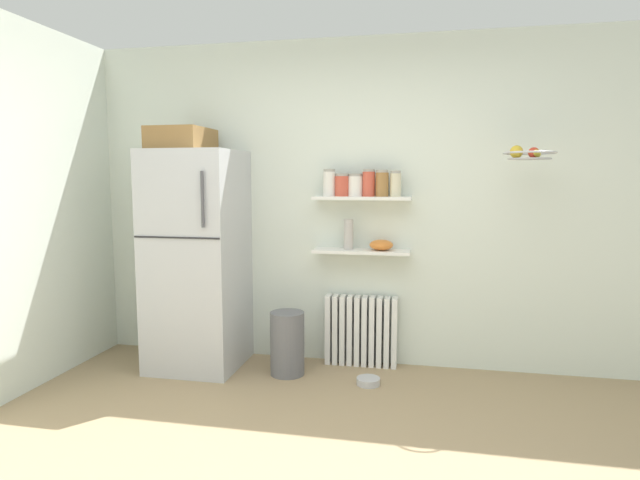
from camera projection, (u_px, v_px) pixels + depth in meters
ground_plane at (321, 452)px, 2.90m from camera, size 7.04×7.04×0.00m
back_wall at (359, 204)px, 4.26m from camera, size 7.04×0.10×2.60m
refrigerator at (197, 255)px, 4.17m from camera, size 0.68×0.71×1.89m
radiator at (361, 331)px, 4.24m from camera, size 0.58×0.12×0.57m
wall_shelf_lower at (361, 251)px, 4.14m from camera, size 0.76×0.22×0.02m
wall_shelf_upper at (362, 198)px, 4.09m from camera, size 0.76×0.22×0.02m
storage_jar_0 at (329, 183)px, 4.13m from camera, size 0.10×0.10×0.21m
storage_jar_1 at (342, 185)px, 4.11m from camera, size 0.12×0.12×0.18m
storage_jar_2 at (355, 185)px, 4.09m from camera, size 0.11×0.11×0.18m
storage_jar_3 at (369, 183)px, 4.07m from camera, size 0.10×0.10×0.21m
storage_jar_4 at (382, 183)px, 4.05m from camera, size 0.10×0.10×0.20m
storage_jar_5 at (396, 184)px, 4.03m from camera, size 0.09×0.09×0.20m
vase at (349, 234)px, 4.14m from camera, size 0.08×0.08×0.24m
shelf_bowl at (381, 245)px, 4.10m from camera, size 0.18×0.18×0.08m
trash_bin at (287, 343)px, 4.04m from camera, size 0.26×0.26×0.49m
pet_food_bowl at (368, 381)px, 3.86m from camera, size 0.17×0.17×0.05m
hanging_fruit_basket at (528, 154)px, 3.58m from camera, size 0.35×0.35×0.10m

